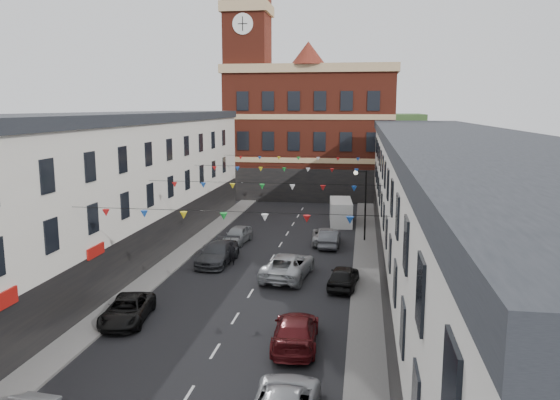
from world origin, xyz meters
The scene contains 19 objects.
ground centered at (0.00, 0.00, 0.00)m, with size 160.00×160.00×0.00m, color black.
pavement_left centered at (-6.90, 2.00, 0.07)m, with size 1.80×64.00×0.15m, color #605E5B.
pavement_right centered at (6.90, 2.00, 0.07)m, with size 1.80×64.00×0.15m, color #605E5B.
terrace_left centered at (-11.78, 1.00, 5.35)m, with size 8.40×56.00×10.70m.
terrace_right centered at (11.78, 1.00, 4.85)m, with size 8.40×56.00×9.70m.
civic_building centered at (0.00, 37.95, 8.14)m, with size 20.60×13.30×18.50m.
clock_tower centered at (-7.50, 35.00, 14.93)m, with size 5.60×5.60×30.00m.
distant_hill centered at (-4.00, 62.00, 5.00)m, with size 40.00×14.00×10.00m, color #2F4E24.
street_lamp centered at (6.55, 14.00, 3.90)m, with size 1.10×0.36×6.00m.
car_left_c centered at (-5.50, -5.23, 0.64)m, with size 2.11×4.58×1.27m, color black.
car_left_d centered at (-3.63, 5.95, 0.76)m, with size 2.13×5.23×1.52m, color #37393D.
car_left_e centered at (-3.60, 12.03, 0.70)m, with size 1.66×4.12×1.40m, color #9A9FA3.
car_right_c centered at (3.60, -6.86, 0.74)m, with size 2.07×5.09×1.48m, color #581115.
car_right_d centered at (5.50, 1.96, 0.71)m, with size 1.68×4.18×1.42m, color black.
car_right_e centered at (4.02, 11.94, 0.70)m, with size 1.48×4.25×1.40m, color #4F5257.
car_right_f centered at (3.60, 13.01, 0.66)m, with size 2.18×4.73×1.32m, color #9D9FA2.
moving_car centered at (1.80, 3.51, 0.81)m, with size 2.69×5.83×1.62m, color silver.
white_van centered at (4.51, 20.87, 1.16)m, with size 2.02×5.24×2.32m, color white.
pedestrian centered at (-2.57, 5.73, 0.85)m, with size 0.62×0.41×1.71m, color black.
Camera 1 is at (6.56, -30.88, 11.13)m, focal length 35.00 mm.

